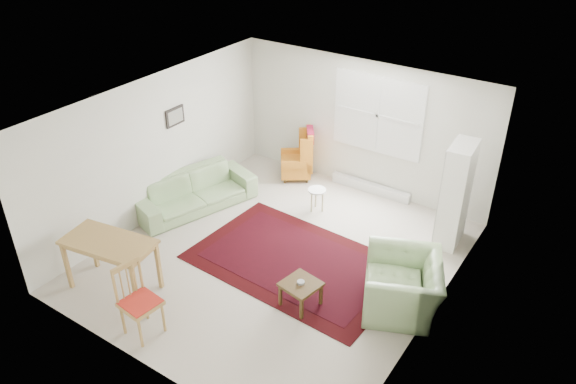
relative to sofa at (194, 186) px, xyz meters
The scene contains 10 objects.
room 2.28m from the sofa, ahead, with size 5.04×5.54×2.51m.
rug 2.49m from the sofa, ahead, with size 3.22×2.07×0.03m, color black, non-canonical shape.
sofa is the anchor object (origin of this frame).
armchair 4.22m from the sofa, ahead, with size 1.17×1.03×0.92m, color #8AA971.
wingback_chair 2.15m from the sofa, 64.99° to the left, with size 0.60×0.64×1.04m, color orange, non-canonical shape.
coffee_table 3.23m from the sofa, 20.85° to the right, with size 0.48×0.48×0.39m, color #483216, non-canonical shape.
stool 2.21m from the sofa, 30.97° to the left, with size 0.32×0.32×0.43m, color white, non-canonical shape.
cabinet 4.50m from the sofa, 20.21° to the left, with size 0.37×0.70×1.76m, color white, non-canonical shape.
desk 2.40m from the sofa, 76.90° to the right, with size 1.32×0.66×0.83m, color #AE8546, non-canonical shape.
desk_chair 3.17m from the sofa, 60.23° to the right, with size 0.46×0.46×1.05m, color #AE8546, non-canonical shape.
Camera 1 is at (4.14, -5.87, 5.43)m, focal length 35.00 mm.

